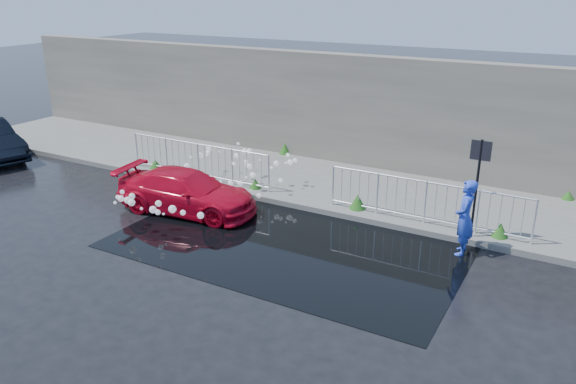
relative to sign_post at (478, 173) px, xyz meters
name	(u,v)px	position (x,y,z in m)	size (l,w,h in m)	color
ground	(249,254)	(-4.20, -3.10, -1.72)	(90.00, 90.00, 0.00)	black
pavement	(341,186)	(-4.20, 1.90, -1.65)	(30.00, 4.00, 0.15)	#5A5B57
curb	(310,208)	(-4.20, -0.10, -1.64)	(30.00, 0.25, 0.16)	#5A5B57
retaining_wall	(371,112)	(-4.20, 4.10, 0.18)	(30.00, 0.60, 3.50)	#58534A
puddle	(290,242)	(-3.70, -2.10, -1.72)	(8.00, 5.00, 0.01)	black
sign_post	(478,173)	(0.00, 0.00, 0.00)	(0.45, 0.06, 2.50)	black
railing_left	(198,159)	(-8.20, 0.25, -0.99)	(5.05, 0.05, 1.10)	silver
railing_right	(425,201)	(-1.20, 0.25, -0.99)	(5.05, 0.05, 1.10)	silver
weeds	(328,182)	(-4.37, 1.37, -1.40)	(12.17, 3.93, 0.41)	#124516
water_spray	(208,178)	(-6.83, -1.09, -0.94)	(3.45, 5.47, 1.01)	white
red_car	(187,192)	(-7.03, -1.76, -1.17)	(1.56, 3.84, 1.11)	red
person	(465,218)	(-0.05, -0.70, -0.85)	(0.64, 0.42, 1.75)	blue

